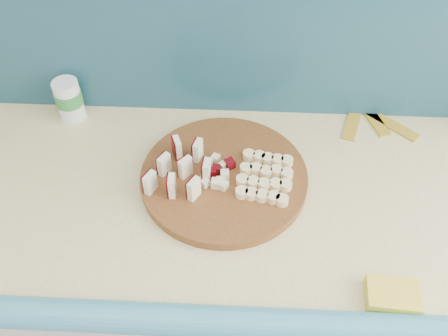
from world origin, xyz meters
name	(u,v)px	position (x,y,z in m)	size (l,w,h in m)	color
kitchen_counter	(249,294)	(0.10, 1.50, 0.46)	(2.20, 0.63, 0.91)	beige
backsplash	(263,23)	(0.10, 1.79, 1.16)	(2.20, 0.02, 0.50)	teal
cutting_board	(224,177)	(0.03, 1.54, 0.92)	(0.37, 0.37, 0.02)	#4A2A10
apple_wedges	(180,169)	(-0.07, 1.52, 0.96)	(0.14, 0.15, 0.05)	#F0E7C0
apple_chunks	(213,170)	(0.00, 1.54, 0.94)	(0.06, 0.06, 0.02)	beige
banana_slices	(265,177)	(0.12, 1.52, 0.94)	(0.13, 0.15, 0.02)	beige
canister	(69,99)	(-0.37, 1.73, 0.97)	(0.07, 0.07, 0.11)	silver
sponge	(393,296)	(0.35, 1.26, 0.92)	(0.10, 0.07, 0.03)	gold
banana_peel	(373,121)	(0.39, 1.75, 0.91)	(0.19, 0.16, 0.01)	gold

